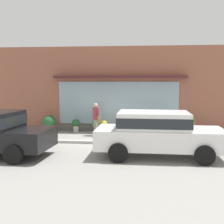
# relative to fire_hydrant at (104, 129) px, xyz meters

# --- Properties ---
(ground_plane) EXTENTS (60.00, 60.00, 0.00)m
(ground_plane) POSITION_rel_fire_hydrant_xyz_m (0.60, -1.08, -0.41)
(ground_plane) COLOR gray
(curb_strip) EXTENTS (14.00, 0.24, 0.12)m
(curb_strip) POSITION_rel_fire_hydrant_xyz_m (0.60, -1.28, -0.35)
(curb_strip) COLOR #B2B2AD
(curb_strip) RESTS_ON ground_plane
(storefront) EXTENTS (14.00, 0.81, 4.62)m
(storefront) POSITION_rel_fire_hydrant_xyz_m (0.60, 2.11, 1.85)
(storefront) COLOR #935642
(storefront) RESTS_ON ground_plane
(fire_hydrant) EXTENTS (0.43, 0.40, 0.84)m
(fire_hydrant) POSITION_rel_fire_hydrant_xyz_m (0.00, 0.00, 0.00)
(fire_hydrant) COLOR gold
(fire_hydrant) RESTS_ON ground_plane
(pedestrian_with_handbag) EXTENTS (0.49, 0.49, 1.64)m
(pedestrian_with_handbag) POSITION_rel_fire_hydrant_xyz_m (-0.50, 0.65, 0.53)
(pedestrian_with_handbag) COLOR #9E9384
(pedestrian_with_handbag) RESTS_ON ground_plane
(parked_car_white) EXTENTS (4.59, 2.19, 1.63)m
(parked_car_white) POSITION_rel_fire_hydrant_xyz_m (2.31, -3.24, 0.51)
(parked_car_white) COLOR white
(parked_car_white) RESTS_ON ground_plane
(potted_plant_near_hydrant) EXTENTS (0.41, 0.41, 0.71)m
(potted_plant_near_hydrant) POSITION_rel_fire_hydrant_xyz_m (-1.73, 1.45, -0.00)
(potted_plant_near_hydrant) COLOR #B7B2A3
(potted_plant_near_hydrant) RESTS_ON ground_plane
(potted_plant_window_left) EXTENTS (0.31, 0.31, 1.12)m
(potted_plant_window_left) POSITION_rel_fire_hydrant_xyz_m (4.41, 1.31, 0.12)
(potted_plant_window_left) COLOR #4C4C51
(potted_plant_window_left) RESTS_ON ground_plane
(potted_plant_low_front) EXTENTS (0.50, 0.50, 0.71)m
(potted_plant_low_front) POSITION_rel_fire_hydrant_xyz_m (-0.62, 1.51, -0.01)
(potted_plant_low_front) COLOR #4C4C51
(potted_plant_low_front) RESTS_ON ground_plane
(potted_plant_by_entrance) EXTENTS (0.58, 0.58, 0.81)m
(potted_plant_by_entrance) POSITION_rel_fire_hydrant_xyz_m (2.55, 1.16, 0.03)
(potted_plant_by_entrance) COLOR #4C4C51
(potted_plant_by_entrance) RESTS_ON ground_plane
(potted_plant_doorstep) EXTENTS (0.40, 0.40, 0.73)m
(potted_plant_doorstep) POSITION_rel_fire_hydrant_xyz_m (0.68, 1.24, -0.03)
(potted_plant_doorstep) COLOR #9E6042
(potted_plant_doorstep) RESTS_ON ground_plane
(potted_plant_corner_tall) EXTENTS (0.72, 0.72, 0.93)m
(potted_plant_corner_tall) POSITION_rel_fire_hydrant_xyz_m (-3.14, 1.25, 0.09)
(potted_plant_corner_tall) COLOR #9E6042
(potted_plant_corner_tall) RESTS_ON ground_plane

